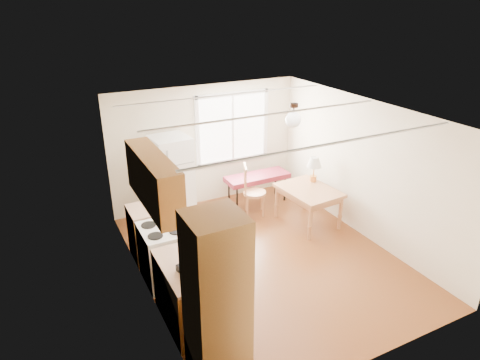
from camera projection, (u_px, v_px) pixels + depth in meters
room_shell at (267, 191)px, 6.75m from camera, size 4.60×5.60×2.62m
kitchen_run at (179, 261)px, 5.68m from camera, size 0.65×3.40×2.20m
window_unit at (233, 128)px, 8.91m from camera, size 1.64×0.05×1.51m
pendant_light at (293, 119)px, 6.98m from camera, size 0.26×0.26×0.40m
refrigerator at (172, 178)px, 8.26m from camera, size 0.75×0.75×1.67m
bench at (257, 178)px, 8.98m from camera, size 1.37×0.51×0.63m
dining_table at (309, 194)px, 8.12m from camera, size 0.96×1.23×0.72m
chair at (250, 187)px, 8.46m from camera, size 0.51×0.51×1.05m
table_lamp at (314, 164)px, 8.28m from camera, size 0.29×0.29×0.50m
coffee_maker at (188, 263)px, 5.28m from camera, size 0.25×0.30×0.39m
kettle at (184, 264)px, 5.36m from camera, size 0.12×0.12×0.23m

